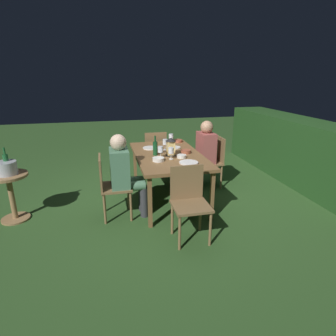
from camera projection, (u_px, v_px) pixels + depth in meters
name	position (u px, v px, depth m)	size (l,w,h in m)	color
ground_plane	(168.00, 199.00, 4.44)	(16.00, 16.00, 0.00)	#2D5123
dining_table	(168.00, 157.00, 4.23)	(1.69, 0.97, 0.74)	brown
chair_head_near	(155.00, 152.00, 5.30)	(0.40, 0.42, 0.87)	brown
chair_side_right_a	(213.00, 159.00, 4.83)	(0.42, 0.40, 0.87)	brown
person_in_rust	(202.00, 151.00, 4.74)	(0.38, 0.47, 1.15)	#9E4C47
chair_head_far	(189.00, 200.00, 3.28)	(0.40, 0.42, 0.87)	brown
chair_side_left_b	(111.00, 184.00, 3.75)	(0.42, 0.40, 0.87)	brown
person_in_green	(125.00, 172.00, 3.74)	(0.38, 0.47, 1.15)	#4C7A5B
lantern_centerpiece	(171.00, 146.00, 4.09)	(0.15, 0.15, 0.27)	black
green_bottle_on_table	(155.00, 148.00, 4.11)	(0.07, 0.07, 0.29)	#144723
wine_glass_a	(160.00, 150.00, 3.98)	(0.08, 0.08, 0.17)	silver
wine_glass_b	(165.00, 142.00, 4.40)	(0.08, 0.08, 0.17)	silver
wine_glass_c	(171.00, 137.00, 4.79)	(0.08, 0.08, 0.17)	silver
wine_glass_d	(171.00, 151.00, 3.92)	(0.08, 0.08, 0.17)	silver
plate_a	(174.00, 147.00, 4.55)	(0.20, 0.20, 0.01)	white
plate_b	(189.00, 163.00, 3.78)	(0.26, 0.26, 0.01)	white
plate_c	(151.00, 148.00, 4.52)	(0.25, 0.25, 0.01)	silver
bowl_olives	(182.00, 156.00, 4.01)	(0.13, 0.13, 0.04)	silver
bowl_bread	(158.00, 159.00, 3.86)	(0.16, 0.16, 0.05)	silver
bowl_salad	(178.00, 141.00, 4.92)	(0.15, 0.15, 0.04)	#9E5138
bowl_dip	(186.00, 151.00, 4.25)	(0.15, 0.15, 0.05)	#9E5138
side_table	(10.00, 190.00, 3.69)	(0.48, 0.48, 0.65)	#937047
ice_bucket	(6.00, 167.00, 3.59)	(0.26, 0.26, 0.34)	#B2B7BF
hedge_backdrop	(311.00, 155.00, 4.81)	(4.61, 0.67, 1.11)	#234C1E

